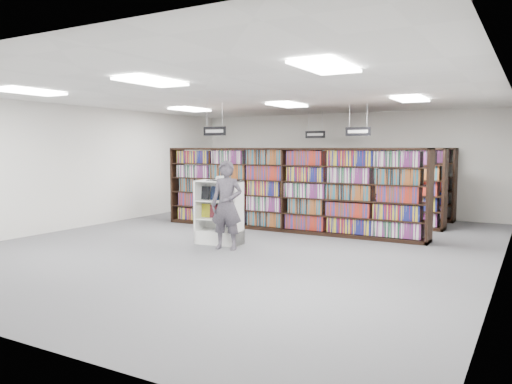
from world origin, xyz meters
The scene contains 20 objects.
floor centered at (0.00, 0.00, 0.00)m, with size 12.00×12.00×0.00m, color #4B4B4F.
ceiling centered at (0.00, 0.00, 3.20)m, with size 10.00×12.00×0.10m, color white.
wall_back centered at (0.00, 6.00, 1.60)m, with size 10.00×0.10×3.20m, color silver.
wall_left centered at (-5.00, 0.00, 1.60)m, with size 0.10×12.00×3.20m, color silver.
wall_right centered at (5.00, 0.00, 1.60)m, with size 0.10×12.00×3.20m, color silver.
bookshelf_row_near centered at (0.00, 2.00, 1.05)m, with size 7.00×0.60×2.10m.
bookshelf_row_mid centered at (0.00, 4.00, 1.05)m, with size 7.00×0.60×2.10m.
bookshelf_row_far centered at (0.00, 5.70, 1.05)m, with size 7.00×0.60×2.10m.
aisle_sign_left centered at (-1.50, 1.00, 2.53)m, with size 0.65×0.02×0.80m.
aisle_sign_right centered at (1.50, 3.00, 2.53)m, with size 0.65×0.02×0.80m.
aisle_sign_center centered at (-0.50, 5.00, 2.53)m, with size 0.65×0.02×0.80m.
troffer_front_left centered at (-3.00, -3.00, 3.16)m, with size 0.60×1.20×0.04m, color white.
troffer_front_center centered at (0.00, -3.00, 3.16)m, with size 0.60×1.20×0.04m, color white.
troffer_front_right centered at (3.00, -3.00, 3.16)m, with size 0.60×1.20×0.04m, color white.
troffer_back_left centered at (-3.00, 2.00, 3.16)m, with size 0.60×1.20×0.04m, color white.
troffer_back_center centered at (0.00, 2.00, 3.16)m, with size 0.60×1.20×0.04m, color white.
troffer_back_right centered at (3.00, 2.00, 3.16)m, with size 0.60×1.20×0.04m, color white.
endcap_display centered at (-0.52, -0.26, 0.47)m, with size 1.04×0.59×1.39m.
open_book centered at (-0.38, -0.36, 1.42)m, with size 0.68×0.45×0.13m.
shopper centered at (-0.06, -0.70, 0.92)m, with size 0.67×0.44×1.84m, color #524C57.
Camera 1 is at (5.50, -9.28, 2.08)m, focal length 35.00 mm.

